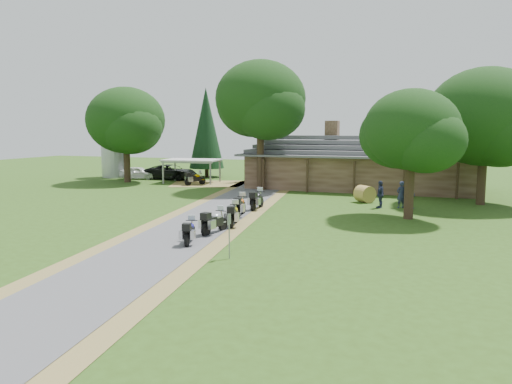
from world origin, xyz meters
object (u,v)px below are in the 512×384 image
(car_dark_suv, at_px, (171,168))
(motorcycle_row_d, at_px, (240,205))
(car_white_sedan, at_px, (138,171))
(motorcycle_row_a, at_px, (190,230))
(motorcycle_row_c, at_px, (234,214))
(motorcycle_row_e, at_px, (257,199))
(motorcycle_row_b, at_px, (215,221))
(hay_bale, at_px, (365,194))
(carport, at_px, (192,171))
(silo, at_px, (115,149))
(motorcycle_carport_a, at_px, (195,178))
(lodge, at_px, (362,162))

(car_dark_suv, xyz_separation_m, motorcycle_row_d, (15.48, -18.74, -0.48))
(car_white_sedan, distance_m, motorcycle_row_a, 32.11)
(motorcycle_row_c, xyz_separation_m, motorcycle_row_e, (-0.70, 5.93, 0.02))
(motorcycle_row_d, height_order, motorcycle_row_e, motorcycle_row_d)
(car_white_sedan, distance_m, motorcycle_row_e, 24.13)
(car_dark_suv, distance_m, motorcycle_row_b, 28.96)
(car_white_sedan, relative_size, motorcycle_row_c, 2.54)
(motorcycle_row_d, relative_size, motorcycle_row_e, 1.01)
(car_dark_suv, bearing_deg, motorcycle_row_d, -137.99)
(motorcycle_row_d, height_order, hay_bale, motorcycle_row_d)
(motorcycle_row_d, bearing_deg, motorcycle_row_a, 174.83)
(carport, bearing_deg, motorcycle_row_b, -66.96)
(car_dark_suv, height_order, motorcycle_row_a, car_dark_suv)
(silo, bearing_deg, car_dark_suv, -1.08)
(silo, distance_m, motorcycle_row_e, 27.84)
(car_white_sedan, distance_m, car_dark_suv, 3.63)
(motorcycle_row_c, height_order, motorcycle_row_d, motorcycle_row_d)
(motorcycle_row_d, height_order, motorcycle_carport_a, motorcycle_row_d)
(carport, xyz_separation_m, car_white_sedan, (-7.16, 1.30, -0.33))
(motorcycle_row_c, relative_size, motorcycle_row_e, 0.98)
(motorcycle_row_b, bearing_deg, silo, 52.93)
(lodge, height_order, carport, lodge)
(silo, bearing_deg, motorcycle_row_a, -49.11)
(lodge, xyz_separation_m, motorcycle_row_a, (-4.62, -25.19, -1.82))
(car_white_sedan, relative_size, motorcycle_row_a, 2.79)
(motorcycle_carport_a, xyz_separation_m, hay_bale, (17.07, -5.98, -0.07))
(motorcycle_row_a, xyz_separation_m, hay_bale, (6.08, 16.45, -0.01))
(motorcycle_row_e, bearing_deg, carport, 40.31)
(motorcycle_row_a, distance_m, motorcycle_row_e, 10.74)
(silo, height_order, motorcycle_row_e, silo)
(motorcycle_row_b, bearing_deg, hay_bale, -13.85)
(motorcycle_row_b, xyz_separation_m, hay_bale, (5.90, 13.97, -0.07))
(motorcycle_row_b, height_order, motorcycle_row_c, same)
(silo, xyz_separation_m, car_white_sedan, (3.66, -1.10, -2.33))
(motorcycle_row_b, relative_size, motorcycle_carport_a, 0.99)
(motorcycle_row_b, distance_m, motorcycle_carport_a, 22.87)
(lodge, xyz_separation_m, motorcycle_row_b, (-4.44, -22.71, -1.76))
(car_white_sedan, bearing_deg, motorcycle_row_b, -153.38)
(car_dark_suv, height_order, motorcycle_row_b, car_dark_suv)
(car_white_sedan, relative_size, motorcycle_row_e, 2.48)
(motorcycle_row_c, distance_m, motorcycle_row_e, 5.97)
(silo, xyz_separation_m, motorcycle_row_c, (23.39, -21.87, -2.50))
(hay_bale, bearing_deg, car_dark_suv, 155.41)
(carport, relative_size, motorcycle_carport_a, 2.69)
(motorcycle_row_c, bearing_deg, motorcycle_row_e, -5.93)
(motorcycle_row_d, bearing_deg, car_white_sedan, 38.19)
(carport, bearing_deg, car_white_sedan, 163.05)
(lodge, bearing_deg, motorcycle_row_c, -101.95)
(motorcycle_row_a, bearing_deg, carport, 10.18)
(carport, xyz_separation_m, car_dark_suv, (-3.68, 2.26, 0.01))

